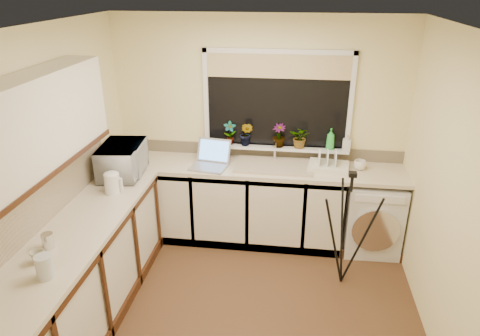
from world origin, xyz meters
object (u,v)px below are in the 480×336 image
Objects in this scene: plant_d at (301,137)px; cup_back at (360,165)px; glass_jug at (44,267)px; plant_c at (279,135)px; steel_jar at (48,241)px; microwave at (122,160)px; tripod at (347,230)px; plant_b at (246,134)px; soap_bottle_clear at (347,142)px; washing_machine at (372,215)px; soap_bottle_green at (331,139)px; plant_a at (230,133)px; laptop at (211,159)px; kettle at (112,184)px; cup_left at (38,257)px; dish_rack at (328,167)px.

plant_d is 0.69m from cup_back.
plant_c reaches higher than glass_jug.
steel_jar is 0.21× the size of microwave.
tripod is at bearing 24.93° from steel_jar.
plant_b is 1.09m from soap_bottle_clear.
tripod is at bearing -102.83° from microwave.
plant_c is 0.24m from plant_d.
steel_jar is at bearing -148.18° from washing_machine.
steel_jar is at bearing -128.96° from plant_c.
soap_bottle_green is 1.84× the size of cup_back.
plant_d is 1.28× the size of soap_bottle_clear.
laptop is at bearing -120.91° from plant_a.
microwave is at bearing 87.70° from steel_jar.
tripod reaches higher than laptop.
glass_jug is at bearing -130.75° from soap_bottle_green.
kettle is 0.33× the size of microwave.
glass_jug is at bearing -133.36° from soap_bottle_clear.
soap_bottle_green is (2.00, 2.32, 0.18)m from glass_jug.
kettle is 2.52m from cup_back.
tripod is at bearing 28.79° from cup_left.
washing_machine is at bearing -36.43° from soap_bottle_clear.
plant_b is (-0.90, 0.21, 0.25)m from dish_rack.
steel_jar is (-0.90, -1.71, -0.01)m from laptop.
plant_c is at bearing 178.12° from soap_bottle_clear.
kettle is 0.71× the size of plant_b.
plant_b is 0.36m from plant_c.
steel_jar is at bearing -134.35° from tripod.
cup_back is at bearing 39.14° from cup_left.
glass_jug is at bearing -111.08° from plant_a.
plant_a is at bearing 61.82° from steel_jar.
cup_left is at bearing -115.62° from plant_a.
dish_rack is 0.35m from soap_bottle_clear.
laptop reaches higher than cup_left.
dish_rack is at bearing 11.46° from laptop.
microwave reaches higher than tripod.
microwave is at bearing 93.93° from glass_jug.
plant_a reaches higher than tripod.
plant_b is 2.10× the size of cup_back.
cup_back is (0.63, -0.17, -0.22)m from plant_d.
washing_machine is 1.33m from plant_c.
glass_jug is 3.07m from soap_bottle_green.
microwave is (-2.26, 0.28, 0.47)m from tripod.
plant_a is 1.02× the size of plant_c.
soap_bottle_clear is at bearing -2.20° from plant_d.
soap_bottle_green is (-0.15, 0.91, 0.58)m from tripod.
plant_b reaches higher than cup_back.
microwave is at bearing -148.00° from plant_a.
steel_jar is 0.19m from cup_left.
microwave is 2.37m from soap_bottle_clear.
plant_a is 0.19m from plant_b.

